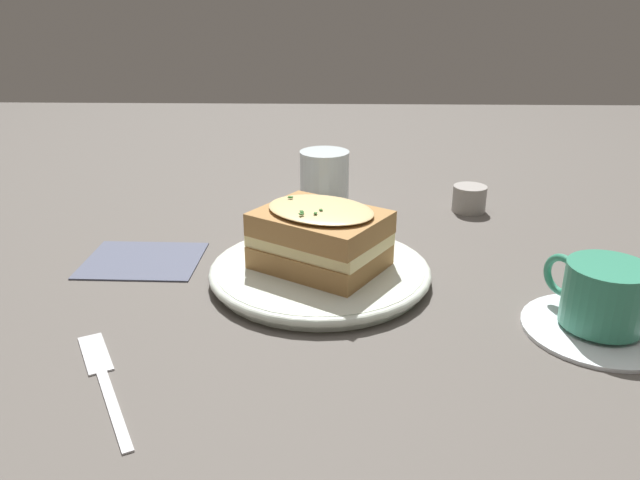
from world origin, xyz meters
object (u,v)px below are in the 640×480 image
(dinner_plate, at_px, (320,272))
(fork, at_px, (101,372))
(teacup_with_saucer, at_px, (602,304))
(sandwich, at_px, (320,237))
(condiment_pot, at_px, (469,199))
(water_glass, at_px, (324,181))
(napkin, at_px, (143,260))

(dinner_plate, xyz_separation_m, fork, (0.19, 0.20, -0.01))
(teacup_with_saucer, relative_size, fork, 0.88)
(dinner_plate, bearing_deg, teacup_with_saucer, 158.73)
(sandwich, xyz_separation_m, condiment_pot, (-0.22, -0.25, -0.03))
(water_glass, bearing_deg, fork, 67.15)
(dinner_plate, distance_m, sandwich, 0.04)
(water_glass, height_order, napkin, water_glass)
(teacup_with_saucer, relative_size, napkin, 1.06)
(water_glass, height_order, fork, water_glass)
(fork, relative_size, condiment_pot, 3.38)
(dinner_plate, distance_m, condiment_pot, 0.33)
(water_glass, xyz_separation_m, napkin, (0.22, 0.20, -0.04))
(fork, xyz_separation_m, condiment_pot, (-0.41, -0.44, 0.02))
(sandwich, height_order, fork, sandwich)
(water_glass, bearing_deg, teacup_with_saucer, 127.80)
(teacup_with_saucer, height_order, water_glass, water_glass)
(sandwich, distance_m, water_glass, 0.25)
(fork, bearing_deg, water_glass, 38.34)
(teacup_with_saucer, relative_size, condiment_pot, 2.98)
(sandwich, height_order, napkin, sandwich)
(water_glass, bearing_deg, napkin, 42.53)
(dinner_plate, xyz_separation_m, teacup_with_saucer, (-0.28, 0.11, 0.02))
(napkin, distance_m, condiment_pot, 0.49)
(sandwich, distance_m, teacup_with_saucer, 0.30)
(condiment_pot, bearing_deg, dinner_plate, 48.29)
(water_glass, distance_m, napkin, 0.30)
(sandwich, xyz_separation_m, water_glass, (0.00, -0.25, -0.01))
(teacup_with_saucer, height_order, fork, teacup_with_saucer)
(water_glass, bearing_deg, dinner_plate, 90.00)
(water_glass, relative_size, fork, 0.53)
(teacup_with_saucer, bearing_deg, fork, 69.38)
(dinner_plate, xyz_separation_m, sandwich, (-0.00, 0.00, 0.04))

